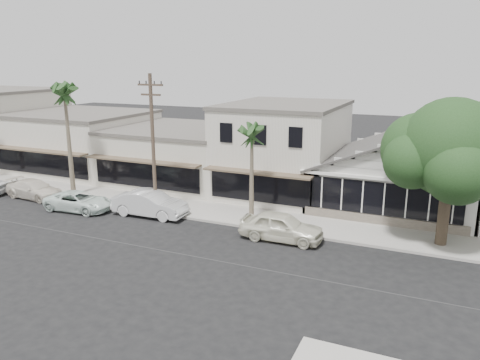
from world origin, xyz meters
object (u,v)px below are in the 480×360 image
at_px(utility_pole, 153,141).
at_px(shade_tree, 450,150).
at_px(car_3, 34,189).
at_px(car_2, 79,201).
at_px(car_0, 281,226).
at_px(car_1, 150,204).

distance_m(utility_pole, shade_tree, 17.31).
distance_m(utility_pole, car_3, 10.85).
xyz_separation_m(utility_pole, car_2, (-5.02, -1.63, -4.15)).
relative_size(utility_pole, car_0, 1.93).
distance_m(car_1, car_3, 10.00).
height_order(utility_pole, shade_tree, utility_pole).
distance_m(car_0, car_1, 9.14).
relative_size(utility_pole, car_2, 1.96).
height_order(utility_pole, car_3, utility_pole).
bearing_deg(utility_pole, car_1, -91.50).
height_order(car_2, car_3, car_3).
distance_m(car_0, shade_tree, 9.69).
relative_size(car_2, shade_tree, 0.57).
bearing_deg(utility_pole, car_2, -162.01).
relative_size(utility_pole, car_1, 1.81).
relative_size(car_0, car_1, 0.94).
bearing_deg(car_2, shade_tree, -85.90).
bearing_deg(car_2, utility_pole, -76.14).
bearing_deg(car_3, shade_tree, -81.68).
bearing_deg(car_1, utility_pole, -3.41).
height_order(car_3, shade_tree, shade_tree).
bearing_deg(car_0, utility_pole, 81.38).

